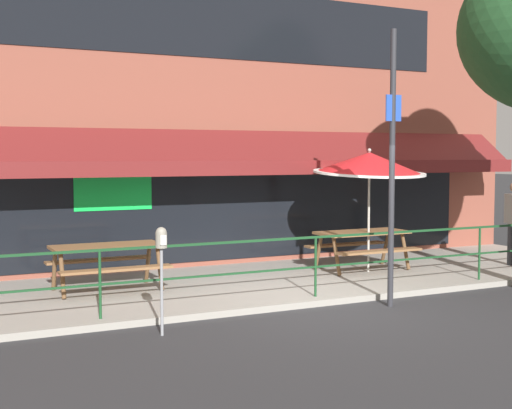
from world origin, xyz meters
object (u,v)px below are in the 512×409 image
object	(u,v)px
picnic_table_left	(107,254)
street_sign_pole	(392,166)
patio_umbrella_centre	(369,164)
picnic_table_centre	(362,239)
parking_meter_near	(161,248)

from	to	relation	value
picnic_table_left	street_sign_pole	xyz separation A→B (m)	(3.74, -2.70, 1.48)
picnic_table_left	patio_umbrella_centre	size ratio (longest dim) A/B	0.76
picnic_table_centre	patio_umbrella_centre	size ratio (longest dim) A/B	0.76
patio_umbrella_centre	parking_meter_near	size ratio (longest dim) A/B	1.67
picnic_table_centre	picnic_table_left	bearing A→B (deg)	178.55
street_sign_pole	picnic_table_left	bearing A→B (deg)	144.14
patio_umbrella_centre	street_sign_pole	world-z (taller)	street_sign_pole
street_sign_pole	patio_umbrella_centre	bearing A→B (deg)	61.79
patio_umbrella_centre	parking_meter_near	bearing A→B (deg)	-153.64
parking_meter_near	street_sign_pole	distance (m)	3.91
picnic_table_left	patio_umbrella_centre	bearing A→B (deg)	-3.82
picnic_table_left	patio_umbrella_centre	xyz separation A→B (m)	(5.01, -0.33, 1.47)
picnic_table_left	patio_umbrella_centre	distance (m)	5.23
picnic_table_centre	parking_meter_near	size ratio (longest dim) A/B	1.27
street_sign_pole	picnic_table_centre	bearing A→B (deg)	63.75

